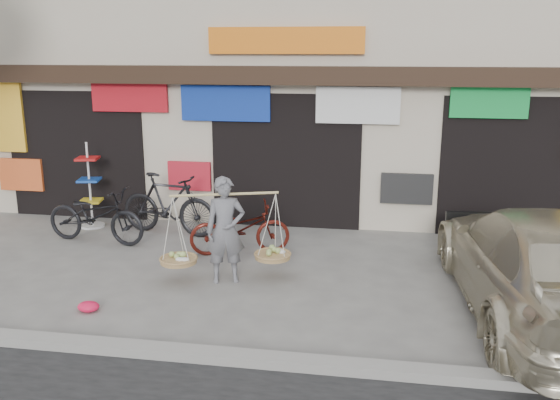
% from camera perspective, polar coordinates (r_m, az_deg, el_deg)
% --- Properties ---
extents(ground, '(70.00, 70.00, 0.00)m').
position_cam_1_polar(ground, '(8.99, -2.94, -8.91)').
color(ground, gray).
rests_on(ground, ground).
extents(kerb, '(70.00, 0.25, 0.12)m').
position_cam_1_polar(kerb, '(7.22, -6.43, -14.64)').
color(kerb, gray).
rests_on(kerb, ground).
extents(shophouse_block, '(14.00, 6.32, 7.00)m').
position_cam_1_polar(shophouse_block, '(14.59, 2.40, 13.96)').
color(shophouse_block, beige).
rests_on(shophouse_block, ground).
extents(street_vendor, '(1.96, 1.00, 1.67)m').
position_cam_1_polar(street_vendor, '(9.19, -5.26, -3.29)').
color(street_vendor, slate).
rests_on(street_vendor, ground).
extents(bike_0, '(2.09, 0.97, 1.06)m').
position_cam_1_polar(bike_0, '(11.59, -17.33, -1.42)').
color(bike_0, black).
rests_on(bike_0, ground).
extents(bike_1, '(2.09, 0.92, 1.22)m').
position_cam_1_polar(bike_1, '(11.74, -10.69, -0.40)').
color(bike_1, black).
rests_on(bike_1, ground).
extents(bike_2, '(1.88, 1.14, 0.93)m').
position_cam_1_polar(bike_2, '(10.50, -3.89, -2.75)').
color(bike_2, '#4B130D').
rests_on(bike_2, ground).
extents(suv, '(2.45, 5.34, 1.51)m').
position_cam_1_polar(suv, '(8.73, 23.91, -5.59)').
color(suv, beige).
rests_on(suv, ground).
extents(display_rack, '(0.49, 0.49, 1.75)m').
position_cam_1_polar(display_rack, '(12.60, -17.79, 0.62)').
color(display_rack, silver).
rests_on(display_rack, ground).
extents(red_bag, '(0.31, 0.25, 0.14)m').
position_cam_1_polar(red_bag, '(8.78, -17.96, -9.73)').
color(red_bag, '#F81745').
rests_on(red_bag, ground).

